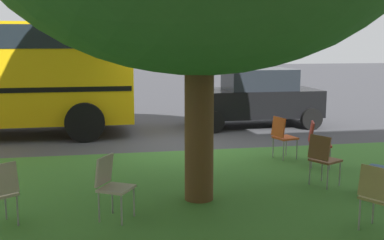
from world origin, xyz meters
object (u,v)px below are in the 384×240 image
Objects in this scene: chair_1 at (111,182)px; chair_4 at (317,140)px; chair_5 at (384,165)px; parked_car at (255,97)px; chair_0 at (378,193)px; chair_3 at (323,156)px; chair_2 at (282,134)px.

chair_1 is 4.50m from chair_4.
parked_car reaches higher than chair_5.
parked_car reaches higher than chair_0.
chair_3 is at bearing 69.24° from chair_4.
chair_3 is (-3.51, -0.87, 0.00)m from chair_1.
chair_3 is 1.00× the size of chair_4.
chair_2 is (-0.26, -3.93, 0.00)m from chair_0.
chair_1 is 1.00× the size of chair_3.
chair_3 is (0.04, 1.95, 0.00)m from chair_2.
chair_4 is (-0.42, 0.71, 0.00)m from chair_2.
chair_3 is at bearing -96.08° from chair_0.
chair_2 is at bearing -141.55° from chair_1.
chair_0 is 3.29m from chair_4.
chair_4 is (-3.97, -2.11, 0.00)m from chair_1.
chair_4 is at bearing -84.01° from chair_5.
chair_2 and chair_5 have the same top height.
chair_0 is 1.54m from chair_5.
chair_3 is at bearing -46.91° from chair_5.
chair_0 and chair_4 have the same top height.
parked_car is (-0.68, -3.92, 0.32)m from chair_2.
chair_5 is (-4.18, -0.15, 0.00)m from chair_1.
chair_0 is 3.48m from chair_1.
chair_2 and chair_3 have the same top height.
chair_3 is 0.24× the size of parked_car.
parked_car is at bearing -99.82° from chair_2.
chair_3 is (-0.21, -1.98, 0.00)m from chair_0.
chair_2 is 3.99m from parked_car.
chair_5 is (-0.63, 2.66, 0.00)m from chair_2.
chair_4 is 0.24× the size of parked_car.
chair_1 is at bearing -18.63° from chair_0.
chair_1 is (3.29, -1.11, 0.00)m from chair_0.
parked_car reaches higher than chair_2.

